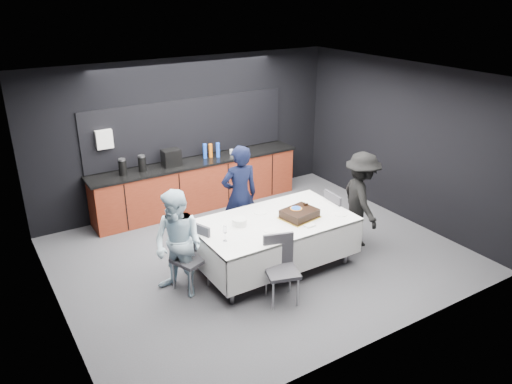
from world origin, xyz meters
The scene contains 18 objects.
ground centered at (0.00, 0.00, 0.00)m, with size 6.00×6.00×0.00m, color #434448.
room_shell centered at (0.00, 0.00, 1.86)m, with size 6.04×5.04×2.82m.
kitchenette centered at (-0.02, 2.22, 0.54)m, with size 4.10×0.64×2.05m.
party_table centered at (0.00, -0.40, 0.64)m, with size 2.32×1.32×0.78m.
cake_assembly centered at (0.37, -0.53, 0.85)m, with size 0.59×0.51×0.17m.
plate_stack centered at (-0.51, -0.27, 0.83)m, with size 0.21×0.21×0.10m, color white.
loose_plate_near centered at (-0.24, -0.65, 0.78)m, with size 0.18×0.18×0.01m, color white.
loose_plate_right_a centered at (0.75, -0.17, 0.78)m, with size 0.22×0.22×0.01m, color white.
loose_plate_right_b centered at (0.97, -0.76, 0.78)m, with size 0.21×0.21×0.01m, color white.
loose_plate_far centered at (-0.03, -0.07, 0.78)m, with size 0.20×0.20×0.01m, color white.
fork_pile centered at (0.33, -0.84, 0.79)m, with size 0.15×0.10×0.02m, color white.
champagne_flute centered at (-0.92, -0.59, 0.94)m, with size 0.06×0.06×0.22m.
chair_left centered at (-1.23, -0.24, 0.53)m, with size 0.54×0.54×0.92m.
chair_right centered at (1.27, -0.35, 0.53)m, with size 0.45×0.45×0.92m.
chair_near centered at (-0.38, -1.13, 0.53)m, with size 0.53×0.53×0.92m.
person_center centered at (-0.05, 0.51, 0.85)m, with size 0.62×0.41×1.69m, color black.
person_left centered at (-1.49, -0.32, 0.76)m, with size 0.74×0.58×1.53m, color silver.
person_right centered at (1.61, -0.51, 0.78)m, with size 1.01×0.58×1.57m, color black.
Camera 1 is at (-3.71, -5.87, 3.98)m, focal length 35.00 mm.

